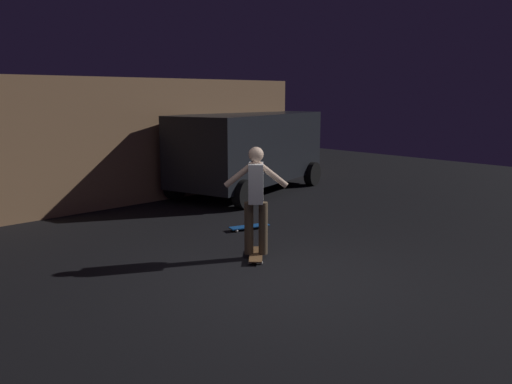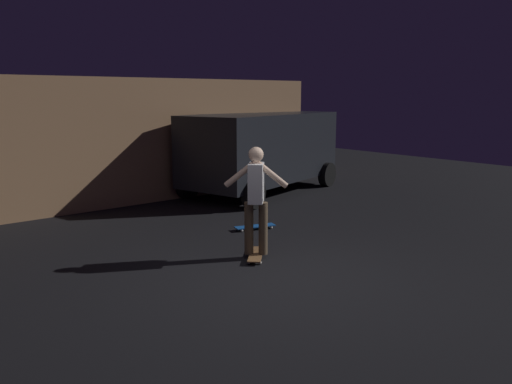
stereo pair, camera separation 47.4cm
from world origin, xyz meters
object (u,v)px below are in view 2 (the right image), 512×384
object	(u,v)px
parked_van	(262,148)
skater	(256,193)
skateboard_ridden	(256,255)
skateboard_spare	(255,227)

from	to	relation	value
parked_van	skater	distance (m)	5.53
skateboard_ridden	skater	distance (m)	0.98
skateboard_spare	skateboard_ridden	bearing A→B (deg)	-129.12
skateboard_ridden	skater	xyz separation A→B (m)	(-0.00, -0.00, 0.98)
parked_van	skateboard_ridden	xyz separation A→B (m)	(-3.65, -4.16, -1.11)
skateboard_spare	skater	bearing A→B (deg)	-129.12
skateboard_ridden	skater	size ratio (longest dim) A/B	0.42
skater	parked_van	bearing A→B (deg)	48.69
parked_van	skateboard_spare	xyz separation A→B (m)	(-2.56, -2.82, -1.11)
skateboard_ridden	skateboard_spare	world-z (taller)	same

